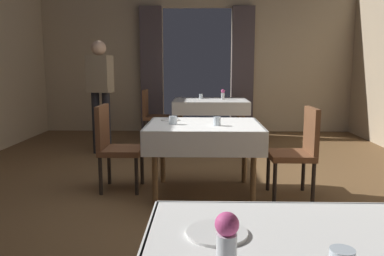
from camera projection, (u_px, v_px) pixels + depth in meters
ground at (192, 198)px, 3.99m from camera, size 10.08×10.08×0.00m
wall_back at (197, 58)px, 7.87m from camera, size 6.40×0.27×3.00m
dining_table_mid at (204, 132)px, 4.04m from camera, size 1.18×1.00×0.75m
dining_table_far at (211, 104)px, 6.89m from camera, size 1.32×1.02×0.75m
chair_mid_left at (114, 143)px, 4.19m from camera, size 0.44×0.44×0.93m
chair_mid_right at (299, 148)px, 3.95m from camera, size 0.44×0.44×0.93m
chair_far_left at (152, 113)px, 6.88m from camera, size 0.45×0.44×0.93m
flower_vase_near at (227, 241)px, 1.10m from camera, size 0.07×0.07×0.19m
plate_near_b at (217, 233)px, 1.38m from camera, size 0.22×0.22×0.01m
glass_mid_a at (217, 121)px, 3.88m from camera, size 0.08×0.08×0.09m
plate_mid_b at (170, 120)px, 4.27m from camera, size 0.21×0.21×0.01m
glass_mid_c at (173, 120)px, 3.97m from camera, size 0.08×0.08×0.08m
flower_vase_far at (223, 94)px, 6.87m from camera, size 0.07×0.07×0.19m
glass_far_b at (201, 96)px, 7.12m from camera, size 0.07×0.07×0.09m
person_waiter_by_doorway at (100, 87)px, 5.85m from camera, size 0.40×0.30×1.72m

